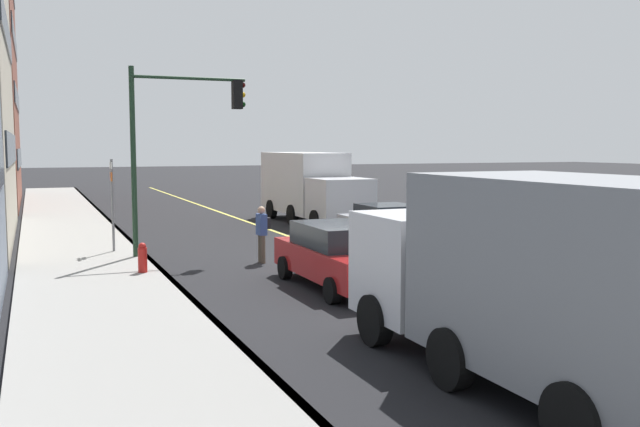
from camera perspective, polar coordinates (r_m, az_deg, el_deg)
name	(u,v)px	position (r m, az deg, el deg)	size (l,w,h in m)	color
ground	(354,259)	(21.52, 2.77, -3.77)	(200.00, 200.00, 0.00)	black
sidewalk_slab	(91,275)	(19.56, -18.15, -4.76)	(80.00, 3.71, 0.15)	gray
curb_edge	(159,270)	(19.76, -12.99, -4.52)	(80.00, 0.16, 0.15)	slate
lane_stripe_center	(354,259)	(21.52, 2.77, -3.75)	(80.00, 0.16, 0.01)	#D8CC4C
car_silver	(388,226)	(23.96, 5.59, -1.01)	(4.55, 2.03, 1.48)	#A8AAB2
car_black	(484,249)	(19.23, 13.21, -2.84)	(3.85, 1.93, 1.38)	black
car_red	(338,255)	(17.17, 1.51, -3.40)	(4.74, 1.91, 1.57)	red
truck_white	(310,186)	(31.59, -0.82, 2.26)	(8.29, 2.41, 3.16)	silver
truck_gray	(540,276)	(10.44, 17.51, -4.91)	(7.12, 2.65, 3.07)	silver
pedestrian_with_backpack	(262,230)	(20.84, -4.74, -1.34)	(0.41, 0.38, 1.69)	brown
traffic_light_mast	(177,130)	(21.83, -11.60, 6.72)	(0.28, 3.57, 5.83)	#1E3823
street_sign_post	(112,199)	(22.96, -16.58, 1.11)	(0.60, 0.08, 3.06)	slate
fire_hydrant	(143,260)	(19.05, -14.27, -3.73)	(0.24, 0.24, 0.94)	red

